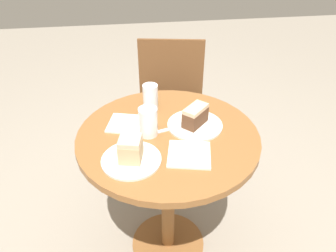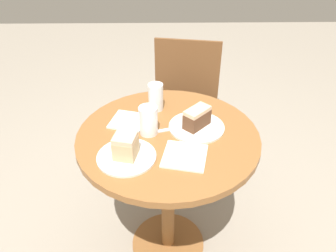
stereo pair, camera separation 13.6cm
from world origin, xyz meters
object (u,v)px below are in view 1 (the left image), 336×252
Objects in this scene: plate_far at (131,160)px; chair at (170,104)px; cake_slice_near at (195,116)px; cake_slice_far at (130,149)px; glass_lemonade at (148,123)px; glass_water at (151,99)px; plate_near at (195,125)px.

chair is at bearing 72.54° from plate_far.
cake_slice_far is (-0.29, -0.20, 0.00)m from cake_slice_near.
glass_water is at bearing 81.77° from glass_lemonade.
cake_slice_near is at bearing 34.43° from cake_slice_far.
cake_slice_near is 1.30× the size of cake_slice_far.
glass_water reaches higher than chair.
glass_water is (-0.18, 0.16, 0.01)m from cake_slice_near.
cake_slice_near is at bearing -14.04° from plate_near.
chair is 3.55× the size of plate_near.
cake_slice_near is at bearing -79.11° from chair.
plate_far is 0.38m from glass_water.
plate_far is 1.83× the size of glass_lemonade.
plate_near is 0.35m from plate_far.
glass_lemonade reaches higher than cake_slice_far.
cake_slice_far is at bearing -145.57° from cake_slice_near.
plate_near is 0.35m from cake_slice_far.
chair is at bearing 90.63° from cake_slice_near.
plate_near and plate_far have the same top height.
plate_far is 1.77× the size of glass_water.
chair is 0.83m from glass_lemonade.
glass_lemonade is at bearing -171.00° from cake_slice_near.
glass_lemonade reaches higher than chair.
plate_far is at bearing -97.20° from chair.
cake_slice_near is (0.00, -0.00, 0.05)m from plate_near.
plate_far is at bearing -106.86° from glass_water.
chair is 6.60× the size of cake_slice_near.
glass_water is (-0.18, 0.16, 0.05)m from plate_near.
plate_near is 1.86× the size of cake_slice_near.
glass_lemonade is (-0.20, -0.72, 0.35)m from chair.
plate_far is at bearing -135.00° from cake_slice_far.
plate_near is at bearing -42.14° from glass_water.
glass_water is at bearing 73.14° from plate_far.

